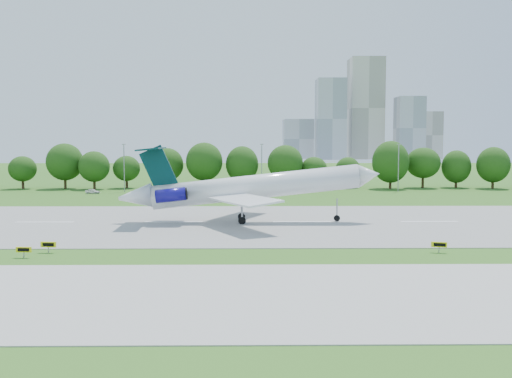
# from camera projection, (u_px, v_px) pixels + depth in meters

# --- Properties ---
(ground) EXTENTS (600.00, 600.00, 0.00)m
(ground) POSITION_uv_depth(u_px,v_px,m) (144.00, 253.00, 63.75)
(ground) COLOR #2A5A17
(ground) RESTS_ON ground
(runway) EXTENTS (400.00, 45.00, 0.08)m
(runway) POSITION_uv_depth(u_px,v_px,m) (174.00, 222.00, 88.67)
(runway) COLOR gray
(runway) RESTS_ON ground
(taxiway) EXTENTS (400.00, 23.00, 0.08)m
(taxiway) POSITION_uv_depth(u_px,v_px,m) (103.00, 296.00, 45.81)
(taxiway) COLOR #ADADA8
(taxiway) RESTS_ON ground
(tree_line) EXTENTS (288.40, 8.40, 10.40)m
(tree_line) POSITION_uv_depth(u_px,v_px,m) (206.00, 166.00, 154.96)
(tree_line) COLOR #382314
(tree_line) RESTS_ON ground
(light_poles) EXTENTS (175.90, 0.25, 12.19)m
(light_poles) POSITION_uv_depth(u_px,v_px,m) (193.00, 167.00, 144.95)
(light_poles) COLOR gray
(light_poles) RESTS_ON ground
(skyline) EXTENTS (127.00, 52.00, 80.00)m
(skyline) POSITION_uv_depth(u_px,v_px,m) (360.00, 121.00, 451.92)
(skyline) COLOR #B2B2B7
(skyline) RESTS_ON ground
(airliner) EXTENTS (40.94, 29.71, 12.09)m
(airliner) POSITION_uv_depth(u_px,v_px,m) (242.00, 187.00, 88.31)
(airliner) COLOR white
(airliner) RESTS_ON ground
(taxi_sign_left) EXTENTS (1.78, 0.43, 1.25)m
(taxi_sign_left) POSITION_uv_depth(u_px,v_px,m) (48.00, 245.00, 63.97)
(taxi_sign_left) COLOR gray
(taxi_sign_left) RESTS_ON ground
(taxi_sign_centre) EXTENTS (1.69, 0.32, 1.18)m
(taxi_sign_centre) POSITION_uv_depth(u_px,v_px,m) (24.00, 250.00, 61.15)
(taxi_sign_centre) COLOR gray
(taxi_sign_centre) RESTS_ON ground
(taxi_sign_right) EXTENTS (1.72, 0.63, 1.22)m
(taxi_sign_right) POSITION_uv_depth(u_px,v_px,m) (439.00, 245.00, 64.04)
(taxi_sign_right) COLOR gray
(taxi_sign_right) RESTS_ON ground
(service_vehicle_b) EXTENTS (3.61, 1.81, 1.18)m
(service_vehicle_b) POSITION_uv_depth(u_px,v_px,m) (93.00, 191.00, 139.67)
(service_vehicle_b) COLOR silver
(service_vehicle_b) RESTS_ON ground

